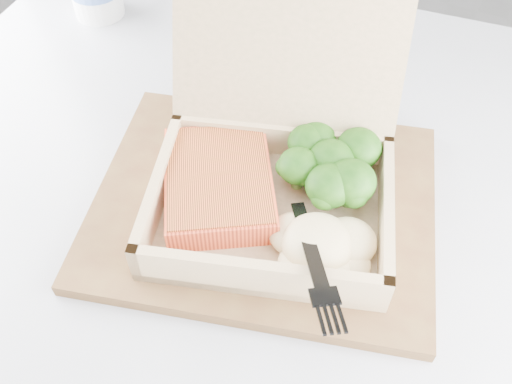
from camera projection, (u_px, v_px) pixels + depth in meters
The scene contains 9 objects.
floor at pixel (471, 384), 1.25m from camera, with size 4.00×4.00×0.00m, color gray.
cafe_table at pixel (232, 301), 0.75m from camera, with size 0.98×0.98×0.76m.
serving_tray at pixel (264, 204), 0.59m from camera, with size 0.35×0.28×0.01m, color brown.
takeout_container at pixel (277, 152), 0.56m from camera, with size 0.30×0.32×0.20m.
salmon_fillet at pixel (219, 184), 0.57m from camera, with size 0.10×0.14×0.03m, color #F45E2F.
broccoli_pile at pixel (330, 166), 0.57m from camera, with size 0.12×0.12×0.04m, color #306917, non-canonical shape.
mashed_potatoes at pixel (318, 243), 0.52m from camera, with size 0.11×0.09×0.04m, color beige.
plastic_fork at pixel (304, 223), 0.51m from camera, with size 0.11×0.15×0.03m.
receipt at pixel (295, 101), 0.70m from camera, with size 0.07×0.13×0.00m, color white.
Camera 1 is at (-0.20, -0.63, 1.23)m, focal length 40.00 mm.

